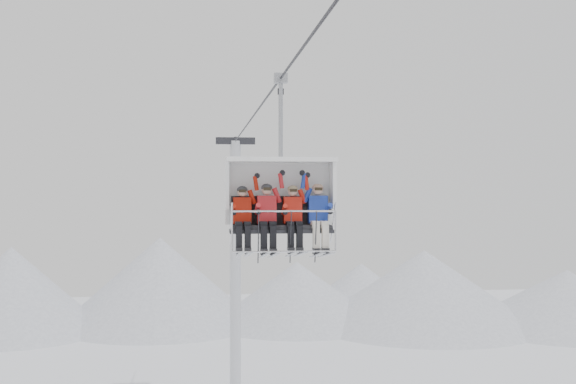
{
  "coord_description": "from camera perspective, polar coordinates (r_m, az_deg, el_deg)",
  "views": [
    {
      "loc": [
        -1.82,
        -14.78,
        10.77
      ],
      "look_at": [
        0.0,
        0.0,
        10.74
      ],
      "focal_mm": 45.0,
      "sensor_mm": 36.0,
      "label": 1
    }
  ],
  "objects": [
    {
      "name": "chairlift_carrier",
      "position": [
        16.36,
        -0.63,
        -0.15
      ],
      "size": [
        2.46,
        1.17,
        3.98
      ],
      "color": "black",
      "rests_on": "haul_cable"
    },
    {
      "name": "skier_far_left",
      "position": [
        15.98,
        -3.62,
        -1.92
      ],
      "size": [
        0.4,
        1.69,
        1.59
      ],
      "color": "#A91A0A",
      "rests_on": "chairlift_carrier"
    },
    {
      "name": "skier_center_left",
      "position": [
        16.03,
        -1.67,
        -1.83
      ],
      "size": [
        0.42,
        1.69,
        1.67
      ],
      "color": "red",
      "rests_on": "chairlift_carrier"
    },
    {
      "name": "skier_center_right",
      "position": [
        16.09,
        0.41,
        -1.88
      ],
      "size": [
        0.4,
        1.69,
        1.61
      ],
      "color": "red",
      "rests_on": "chairlift_carrier"
    },
    {
      "name": "skier_far_right",
      "position": [
        16.18,
        2.41,
        -1.81
      ],
      "size": [
        0.42,
        1.69,
        1.67
      ],
      "color": "#1D37A2",
      "rests_on": "chairlift_carrier"
    },
    {
      "name": "haul_cable",
      "position": [
        15.1,
        0.0,
        9.77
      ],
      "size": [
        0.06,
        50.0,
        0.06
      ],
      "primitive_type": "cylinder",
      "rotation": [
        1.57,
        0.0,
        0.0
      ],
      "color": "#2A2A2F",
      "rests_on": "lift_tower_left"
    },
    {
      "name": "ridgeline",
      "position": [
        57.38,
        -6.77,
        -7.83
      ],
      "size": [
        72.0,
        21.0,
        7.0
      ],
      "color": "silver",
      "rests_on": "ground"
    },
    {
      "name": "lift_tower_right",
      "position": [
        37.16,
        -4.18,
        -7.6
      ],
      "size": [
        2.0,
        1.8,
        13.48
      ],
      "color": "silver",
      "rests_on": "ground"
    }
  ]
}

